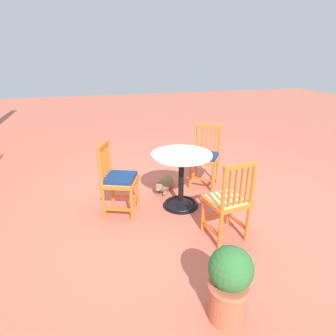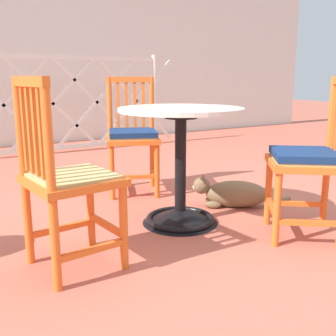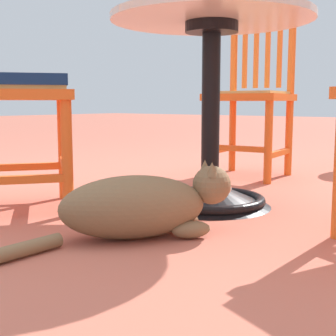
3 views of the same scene
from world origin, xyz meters
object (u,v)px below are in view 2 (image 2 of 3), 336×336
object	(u,v)px
orange_chair_near_fence	(133,137)
tabby_cat	(231,194)
orange_chair_tucked_in	(67,181)
orange_chair_by_planter	(309,161)
cafe_table	(180,179)

from	to	relation	value
orange_chair_near_fence	tabby_cat	size ratio (longest dim) A/B	1.33
orange_chair_tucked_in	orange_chair_by_planter	bearing A→B (deg)	-13.76
orange_chair_tucked_in	orange_chair_near_fence	bearing A→B (deg)	50.51
orange_chair_by_planter	orange_chair_near_fence	distance (m)	1.42
cafe_table	orange_chair_near_fence	size ratio (longest dim) A/B	0.83
orange_chair_tucked_in	tabby_cat	size ratio (longest dim) A/B	1.33
orange_chair_near_fence	orange_chair_tucked_in	bearing A→B (deg)	-129.49
cafe_table	orange_chair_tucked_in	xyz separation A→B (m)	(-0.79, -0.24, 0.15)
cafe_table	orange_chair_near_fence	bearing A→B (deg)	85.59
cafe_table	orange_chair_by_planter	distance (m)	0.77
orange_chair_by_planter	orange_chair_near_fence	xyz separation A→B (m)	(-0.44, 1.35, 0.00)
orange_chair_by_planter	orange_chair_near_fence	world-z (taller)	same
cafe_table	orange_chair_by_planter	world-z (taller)	orange_chair_by_planter
orange_chair_near_fence	tabby_cat	bearing A→B (deg)	-58.72
orange_chair_tucked_in	orange_chair_by_planter	xyz separation A→B (m)	(1.29, -0.32, 0.01)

